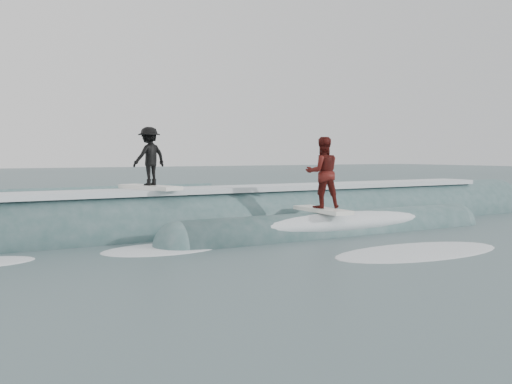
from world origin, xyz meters
TOP-DOWN VIEW (x-y plane):
  - ground at (0.00, 0.00)m, footprint 160.00×160.00m
  - breaking_wave at (0.28, 3.77)m, footprint 24.04×3.91m
  - surfer_black at (-2.59, 4.11)m, footprint 1.14×2.07m
  - surfer_red at (1.30, 1.91)m, footprint 1.07×2.02m
  - whitewater at (0.73, -0.22)m, footprint 16.07×6.13m
  - far_swells at (-3.13, 17.65)m, footprint 37.87×8.65m

SIDE VIEW (x-z plane):
  - ground at x=0.00m, z-range 0.00..0.00m
  - whitewater at x=0.73m, z-range -0.05..0.05m
  - far_swells at x=-3.13m, z-range -0.40..0.40m
  - breaking_wave at x=0.28m, z-range -1.09..1.17m
  - surfer_red at x=1.30m, z-range 0.57..2.52m
  - surfer_black at x=-2.59m, z-range 1.16..2.76m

